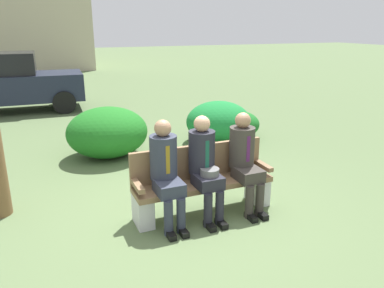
% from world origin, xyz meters
% --- Properties ---
extents(ground_plane, '(80.00, 80.00, 0.00)m').
position_xyz_m(ground_plane, '(0.00, 0.00, 0.00)').
color(ground_plane, '#546841').
extents(park_bench, '(1.87, 0.44, 0.90)m').
position_xyz_m(park_bench, '(0.24, -0.02, 0.42)').
color(park_bench, brown).
rests_on(park_bench, ground).
extents(seated_man_left, '(0.34, 0.72, 1.33)m').
position_xyz_m(seated_man_left, '(-0.30, -0.14, 0.74)').
color(seated_man_left, '#2D3342').
rests_on(seated_man_left, ground).
extents(seated_man_middle, '(0.34, 0.72, 1.33)m').
position_xyz_m(seated_man_middle, '(0.22, -0.15, 0.74)').
color(seated_man_middle, '#23232D').
rests_on(seated_man_middle, ground).
extents(seated_man_right, '(0.34, 0.72, 1.32)m').
position_xyz_m(seated_man_right, '(0.81, -0.14, 0.74)').
color(seated_man_right, '#38332D').
rests_on(seated_man_right, ground).
extents(shrub_near_bench, '(1.39, 1.28, 0.87)m').
position_xyz_m(shrub_near_bench, '(1.89, 2.79, 0.44)').
color(shrub_near_bench, '#1A7832').
rests_on(shrub_near_bench, ground).
extents(shrub_mid_lawn, '(1.52, 1.39, 0.95)m').
position_xyz_m(shrub_mid_lawn, '(-0.49, 2.73, 0.48)').
color(shrub_mid_lawn, '#1D6A1E').
rests_on(shrub_mid_lawn, ground).
extents(shrub_far_lawn, '(0.94, 0.86, 0.59)m').
position_xyz_m(shrub_far_lawn, '(2.45, 2.89, 0.29)').
color(shrub_far_lawn, '#1B6622').
rests_on(shrub_far_lawn, ground).
extents(parked_car_near, '(3.96, 1.84, 1.68)m').
position_xyz_m(parked_car_near, '(-2.28, 7.71, 0.84)').
color(parked_car_near, '#1E2338').
rests_on(parked_car_near, ground).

